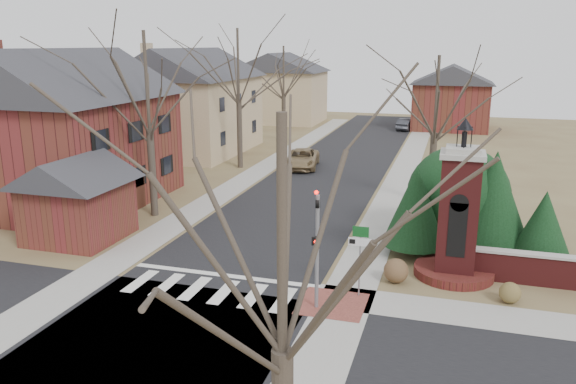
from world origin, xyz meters
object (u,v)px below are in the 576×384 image
(sign_post, at_px, (360,247))
(distant_car, at_px, (406,124))
(pickup_truck, at_px, (302,159))
(brick_gate_monument, at_px, (457,225))
(traffic_signal_pole, at_px, (317,240))

(sign_post, relative_size, distant_car, 0.71)
(distant_car, bearing_deg, pickup_truck, 83.67)
(sign_post, bearing_deg, pickup_truck, 110.67)
(brick_gate_monument, distance_m, distant_car, 40.81)
(brick_gate_monument, xyz_separation_m, pickup_truck, (-11.42, 18.22, -1.47))
(traffic_signal_pole, height_order, brick_gate_monument, brick_gate_monument)
(pickup_truck, height_order, distant_car, pickup_truck)
(distant_car, bearing_deg, brick_gate_monument, 106.26)
(brick_gate_monument, relative_size, pickup_truck, 1.29)
(distant_car, bearing_deg, traffic_signal_pole, 99.52)
(traffic_signal_pole, height_order, pickup_truck, traffic_signal_pole)
(traffic_signal_pole, distance_m, brick_gate_monument, 6.47)
(brick_gate_monument, bearing_deg, pickup_truck, 122.07)
(traffic_signal_pole, relative_size, distant_car, 1.16)
(pickup_truck, xyz_separation_m, distant_car, (5.82, 22.17, -0.06))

